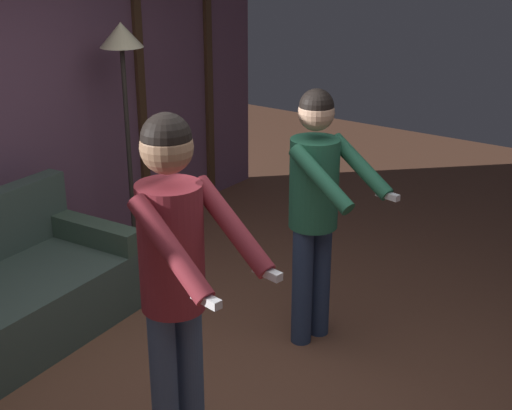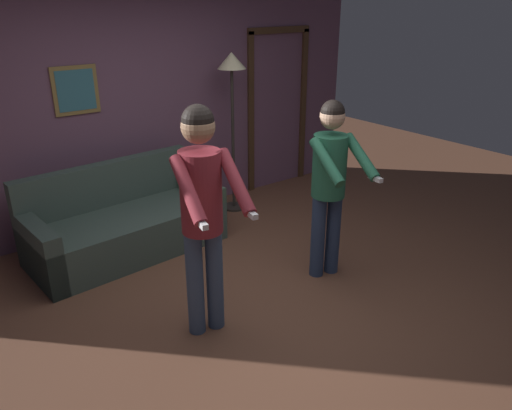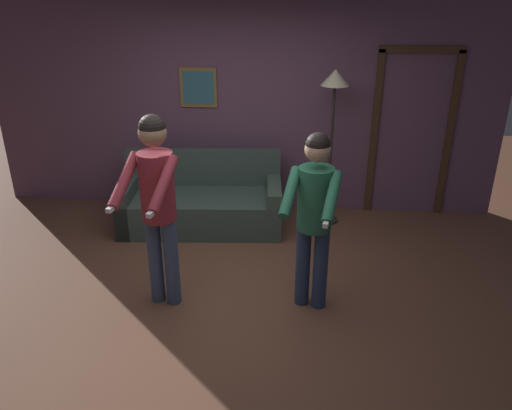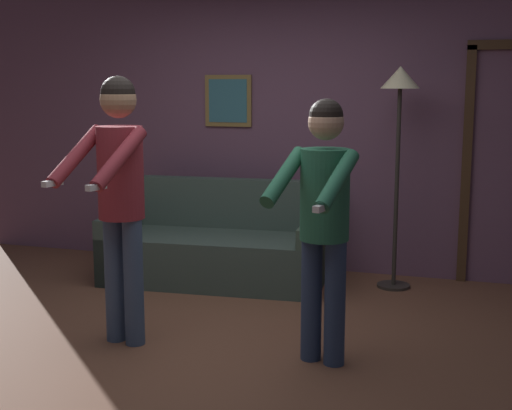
% 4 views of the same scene
% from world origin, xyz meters
% --- Properties ---
extents(ground_plane, '(12.00, 12.00, 0.00)m').
position_xyz_m(ground_plane, '(0.00, 0.00, 0.00)').
color(ground_plane, brown).
extents(torchiere_lamp, '(0.32, 0.32, 1.86)m').
position_xyz_m(torchiere_lamp, '(1.11, 1.83, 1.54)').
color(torchiere_lamp, '#332D28').
rests_on(torchiere_lamp, ground_plane).
extents(person_standing_left, '(0.51, 0.69, 1.77)m').
position_xyz_m(person_standing_left, '(-0.46, -0.06, 1.08)').
color(person_standing_left, '#3E5374').
rests_on(person_standing_left, ground_plane).
extents(person_standing_right, '(0.52, 0.68, 1.64)m').
position_xyz_m(person_standing_right, '(0.87, 0.00, 0.98)').
color(person_standing_right, navy).
rests_on(person_standing_right, ground_plane).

